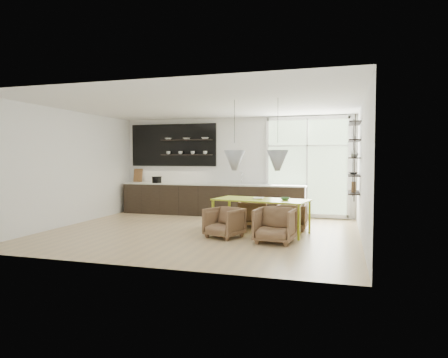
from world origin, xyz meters
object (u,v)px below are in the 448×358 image
at_px(armchair_back_right, 292,217).
at_px(dining_table, 261,201).
at_px(armchair_front_left, 224,223).
at_px(armchair_front_right, 275,225).
at_px(armchair_back_left, 253,213).
at_px(wire_stool, 211,217).

bearing_deg(armchair_back_right, dining_table, 43.49).
xyz_separation_m(armchair_back_right, armchair_front_left, (-1.29, -1.35, 0.01)).
distance_m(armchair_front_left, armchair_front_right, 1.15).
height_order(armchair_back_left, armchair_front_right, armchair_front_right).
bearing_deg(armchair_back_right, wire_stool, 9.22).
distance_m(armchair_back_left, armchair_front_right, 1.95).
bearing_deg(wire_stool, dining_table, -12.56).
relative_size(armchair_front_left, armchair_front_right, 0.91).
height_order(armchair_back_left, wire_stool, armchair_back_left).
bearing_deg(armchair_front_left, armchair_back_left, 100.13).
xyz_separation_m(armchair_back_left, wire_stool, (-0.92, -0.52, -0.05)).
bearing_deg(armchair_front_right, armchair_front_left, 173.63).
relative_size(armchair_back_left, armchair_front_left, 1.01).
relative_size(armchair_back_left, armchair_back_right, 1.03).
relative_size(armchair_back_left, armchair_front_right, 0.92).
xyz_separation_m(armchair_front_left, armchair_front_right, (1.13, -0.22, 0.03)).
bearing_deg(wire_stool, armchair_front_right, -35.19).
distance_m(armchair_back_left, armchair_front_left, 1.57).
relative_size(armchair_back_right, armchair_front_left, 0.98).
bearing_deg(armchair_front_left, armchair_back_right, 66.88).
xyz_separation_m(armchair_back_right, armchair_front_right, (-0.16, -1.57, 0.04)).
height_order(armchair_back_left, armchair_back_right, armchair_back_left).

